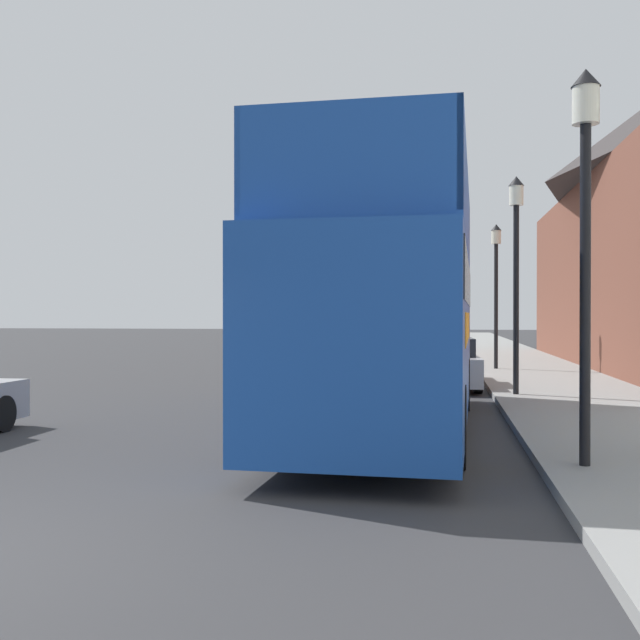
% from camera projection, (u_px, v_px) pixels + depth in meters
% --- Properties ---
extents(ground_plane, '(144.00, 144.00, 0.00)m').
position_uv_depth(ground_plane, '(322.00, 370.00, 26.54)').
color(ground_plane, '#333335').
extents(sidewalk, '(3.78, 108.00, 0.14)m').
position_uv_depth(sidewalk, '(545.00, 378.00, 22.43)').
color(sidewalk, gray).
rests_on(sidewalk, ground_plane).
extents(tour_bus, '(2.99, 9.83, 4.32)m').
position_uv_depth(tour_bus, '(391.00, 317.00, 12.67)').
color(tour_bus, '#19479E').
rests_on(tour_bus, ground_plane).
extents(parked_car_ahead_of_bus, '(1.99, 4.23, 1.35)m').
position_uv_depth(parked_car_ahead_of_bus, '(442.00, 364.00, 20.02)').
color(parked_car_ahead_of_bus, '#9E9EA3').
rests_on(parked_car_ahead_of_bus, ground_plane).
extents(lamp_post_nearest, '(0.35, 0.35, 4.81)m').
position_uv_depth(lamp_post_nearest, '(585.00, 193.00, 9.04)').
color(lamp_post_nearest, black).
rests_on(lamp_post_nearest, sidewalk).
extents(lamp_post_second, '(0.35, 0.35, 5.01)m').
position_uv_depth(lamp_post_second, '(516.00, 245.00, 17.17)').
color(lamp_post_second, black).
rests_on(lamp_post_second, sidewalk).
extents(lamp_post_third, '(0.35, 0.35, 4.89)m').
position_uv_depth(lamp_post_third, '(496.00, 269.00, 25.28)').
color(lamp_post_third, black).
rests_on(lamp_post_third, sidewalk).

